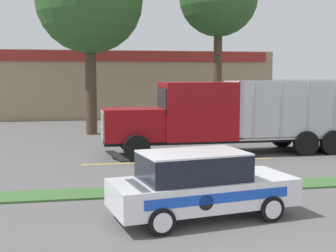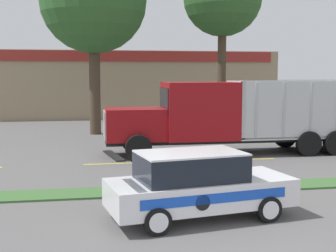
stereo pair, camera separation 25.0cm
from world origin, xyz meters
name	(u,v)px [view 1 (the left image)]	position (x,y,z in m)	size (l,w,h in m)	color
grass_verge	(191,189)	(0.00, 7.13, 0.03)	(120.00, 1.20, 0.06)	#3D6633
centre_line_4	(113,164)	(-2.02, 11.73, 0.00)	(2.40, 0.14, 0.01)	yellow
centre_line_5	(244,159)	(3.38, 11.73, 0.00)	(2.40, 0.14, 0.01)	yellow
dump_truck_mid	(216,117)	(2.62, 13.26, 1.60)	(11.73, 2.74, 3.22)	black
rally_car	(200,184)	(-0.44, 4.38, 0.84)	(4.70, 2.51, 1.67)	white
store_building_backdrop	(109,84)	(-0.60, 35.68, 2.66)	(25.72, 12.10, 5.31)	#9E896B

